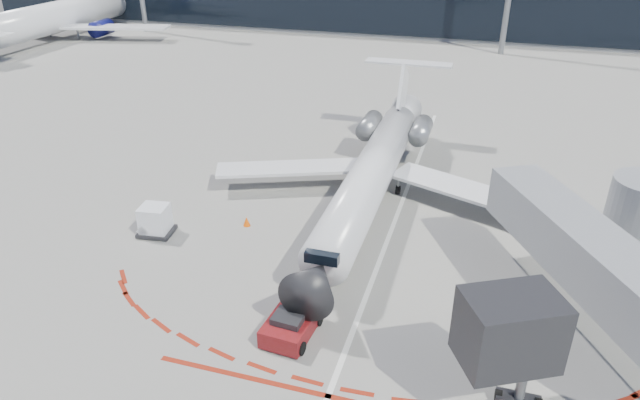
% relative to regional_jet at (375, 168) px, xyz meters
% --- Properties ---
extents(ground, '(260.00, 260.00, 0.00)m').
position_rel_regional_jet_xyz_m(ground, '(1.79, -4.75, -2.13)').
color(ground, slate).
rests_on(ground, ground).
extents(apron_centerline, '(0.25, 40.00, 0.01)m').
position_rel_regional_jet_xyz_m(apron_centerline, '(1.79, -2.75, -2.13)').
color(apron_centerline, silver).
rests_on(apron_centerline, ground).
extents(apron_stop_bar, '(14.00, 0.25, 0.01)m').
position_rel_regional_jet_xyz_m(apron_stop_bar, '(1.79, -16.25, -2.13)').
color(apron_stop_bar, maroon).
rests_on(apron_stop_bar, ground).
extents(jet_bridge, '(10.03, 15.20, 4.90)m').
position_rel_regional_jet_xyz_m(jet_bridge, '(11.58, -7.77, 0.88)').
color(jet_bridge, gray).
rests_on(jet_bridge, ground).
extents(regional_jet, '(20.68, 25.50, 6.39)m').
position_rel_regional_jet_xyz_m(regional_jet, '(0.00, 0.00, 0.00)').
color(regional_jet, silver).
rests_on(regional_jet, ground).
extents(pushback_tug, '(2.15, 4.63, 1.19)m').
position_rel_regional_jet_xyz_m(pushback_tug, '(-0.67, -13.35, -1.61)').
color(pushback_tug, '#630F0E').
rests_on(pushback_tug, ground).
extents(uld_container, '(2.02, 1.79, 1.72)m').
position_rel_regional_jet_xyz_m(uld_container, '(-10.63, -7.64, -1.28)').
color(uld_container, black).
rests_on(uld_container, ground).
extents(safety_cone_left, '(0.40, 0.40, 0.56)m').
position_rel_regional_jet_xyz_m(safety_cone_left, '(-6.22, -5.34, -1.85)').
color(safety_cone_left, '#FF5805').
rests_on(safety_cone_left, ground).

